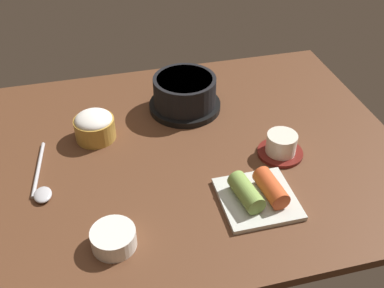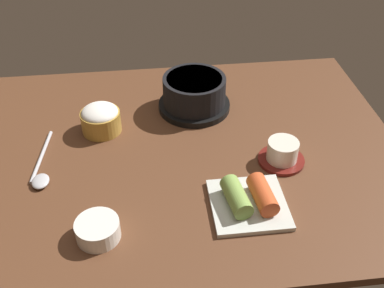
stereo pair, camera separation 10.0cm
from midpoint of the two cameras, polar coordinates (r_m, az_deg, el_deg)
name	(u,v)px [view 1 (the left image)]	position (r cm, az deg, el deg)	size (l,w,h in cm)	color
dining_table	(181,154)	(104.22, -4.09, -1.33)	(100.00, 76.00, 2.00)	#56331E
stone_pot	(185,94)	(114.75, -3.43, 6.21)	(18.11, 18.11, 8.75)	black
rice_bowl	(94,126)	(108.47, -14.69, 2.14)	(9.31, 9.31, 6.77)	#B78C38
tea_cup_with_saucer	(281,146)	(101.85, 8.30, -0.31)	(10.17, 10.17, 5.34)	maroon
kimchi_plate	(258,194)	(90.74, 5.10, -6.37)	(14.75, 14.75, 4.86)	silver
side_bowl_near	(114,238)	(84.93, -13.19, -11.51)	(8.17, 8.17, 3.64)	white
spoon	(41,185)	(100.55, -21.06, -4.97)	(4.20, 19.68, 1.35)	#B7B7BC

